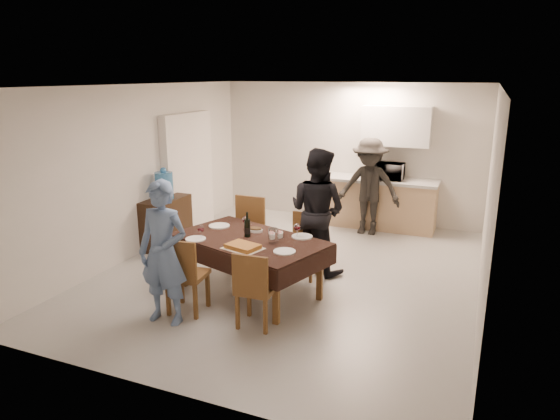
{
  "coord_description": "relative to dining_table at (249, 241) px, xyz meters",
  "views": [
    {
      "loc": [
        2.39,
        -6.2,
        2.74
      ],
      "look_at": [
        -0.04,
        -0.3,
        1.0
      ],
      "focal_mm": 32.0,
      "sensor_mm": 36.0,
      "label": 1
    }
  ],
  "objects": [
    {
      "name": "plate_near_right",
      "position": [
        0.6,
        -0.3,
        0.04
      ],
      "size": [
        0.26,
        0.26,
        0.02
      ],
      "primitive_type": "cylinder",
      "color": "white",
      "rests_on": "dining_table"
    },
    {
      "name": "mushroom_dish",
      "position": [
        -0.05,
        0.28,
        0.05
      ],
      "size": [
        0.19,
        0.19,
        0.03
      ],
      "primitive_type": "cylinder",
      "color": "white",
      "rests_on": "dining_table"
    },
    {
      "name": "chair_far_left",
      "position": [
        -0.45,
        0.65,
        -0.08
      ],
      "size": [
        0.47,
        0.47,
        0.56
      ],
      "rotation": [
        0.0,
        0.0,
        3.14
      ],
      "color": "brown",
      "rests_on": "floor"
    },
    {
      "name": "water_pitcher",
      "position": [
        0.35,
        -0.05,
        0.13
      ],
      "size": [
        0.12,
        0.12,
        0.18
      ],
      "primitive_type": "cylinder",
      "color": "white",
      "rests_on": "dining_table"
    },
    {
      "name": "wine_bottle",
      "position": [
        -0.05,
        0.05,
        0.2
      ],
      "size": [
        0.08,
        0.08,
        0.32
      ],
      "primitive_type": null,
      "color": "black",
      "rests_on": "dining_table"
    },
    {
      "name": "kitchen_worktop",
      "position": [
        0.85,
        3.5,
        0.18
      ],
      "size": [
        2.24,
        0.64,
        0.05
      ],
      "primitive_type": "cube",
      "color": "#AAAAA5",
      "rests_on": "kitchen_base_cabinet"
    },
    {
      "name": "plate_near_left",
      "position": [
        -0.6,
        -0.3,
        0.04
      ],
      "size": [
        0.26,
        0.26,
        0.01
      ],
      "primitive_type": "cylinder",
      "color": "white",
      "rests_on": "dining_table"
    },
    {
      "name": "microwave",
      "position": [
        1.08,
        3.5,
        0.35
      ],
      "size": [
        0.54,
        0.37,
        0.3
      ],
      "primitive_type": "imported",
      "rotation": [
        0.0,
        0.0,
        3.14
      ],
      "color": "silver",
      "rests_on": "kitchen_worktop"
    },
    {
      "name": "console",
      "position": [
        -2.03,
        1.1,
        -0.3
      ],
      "size": [
        0.44,
        0.88,
        0.81
      ],
      "primitive_type": "cube",
      "color": "black",
      "rests_on": "floor"
    },
    {
      "name": "plate_far_right",
      "position": [
        0.6,
        0.3,
        0.04
      ],
      "size": [
        0.27,
        0.27,
        0.02
      ],
      "primitive_type": "cylinder",
      "color": "white",
      "rests_on": "dining_table"
    },
    {
      "name": "ceiling",
      "position": [
        0.25,
        0.82,
        1.89
      ],
      "size": [
        5.0,
        6.0,
        0.02
      ],
      "primitive_type": "cube",
      "color": "white",
      "rests_on": "wall_back"
    },
    {
      "name": "plate_far_left",
      "position": [
        -0.6,
        0.3,
        0.04
      ],
      "size": [
        0.28,
        0.28,
        0.02
      ],
      "primitive_type": "cylinder",
      "color": "white",
      "rests_on": "dining_table"
    },
    {
      "name": "chair_near_right",
      "position": [
        0.45,
        -0.84,
        -0.16
      ],
      "size": [
        0.43,
        0.43,
        0.48
      ],
      "rotation": [
        0.0,
        0.0,
        0.05
      ],
      "color": "brown",
      "rests_on": "floor"
    },
    {
      "name": "wall_back",
      "position": [
        0.25,
        3.82,
        0.59
      ],
      "size": [
        5.0,
        0.02,
        2.6
      ],
      "primitive_type": "cube",
      "color": "silver",
      "rests_on": "floor"
    },
    {
      "name": "person_kitchen",
      "position": [
        0.83,
        3.05,
        0.14
      ],
      "size": [
        1.09,
        0.63,
        1.69
      ],
      "primitive_type": "imported",
      "color": "black",
      "rests_on": "floor"
    },
    {
      "name": "stub_partition",
      "position": [
        -2.17,
        2.02,
        0.34
      ],
      "size": [
        0.15,
        1.4,
        2.1
      ],
      "primitive_type": "cube",
      "color": "white",
      "rests_on": "floor"
    },
    {
      "name": "dining_table",
      "position": [
        0.0,
        0.0,
        0.0
      ],
      "size": [
        2.14,
        1.64,
        0.74
      ],
      "rotation": [
        0.0,
        0.0,
        -0.32
      ],
      "color": "black",
      "rests_on": "floor"
    },
    {
      "name": "floor",
      "position": [
        0.25,
        0.82,
        -0.71
      ],
      "size": [
        5.0,
        6.0,
        0.02
      ],
      "primitive_type": "cube",
      "color": "#A0A09C",
      "rests_on": "ground"
    },
    {
      "name": "person_near",
      "position": [
        -0.55,
        -1.05,
        0.12
      ],
      "size": [
        0.62,
        0.42,
        1.64
      ],
      "primitive_type": "imported",
      "rotation": [
        0.0,
        0.0,
        0.04
      ],
      "color": "#5C79A5",
      "rests_on": "floor"
    },
    {
      "name": "wine_glass_a",
      "position": [
        -0.55,
        -0.25,
        0.13
      ],
      "size": [
        0.08,
        0.08,
        0.19
      ],
      "primitive_type": null,
      "color": "white",
      "rests_on": "dining_table"
    },
    {
      "name": "chair_far_right",
      "position": [
        0.45,
        0.67,
        -0.16
      ],
      "size": [
        0.43,
        0.43,
        0.48
      ],
      "rotation": [
        0.0,
        0.0,
        3.2
      ],
      "color": "brown",
      "rests_on": "floor"
    },
    {
      "name": "wine_glass_c",
      "position": [
        -0.2,
        0.3,
        0.13
      ],
      "size": [
        0.09,
        0.09,
        0.19
      ],
      "primitive_type": null,
      "color": "white",
      "rests_on": "dining_table"
    },
    {
      "name": "chair_near_left",
      "position": [
        -0.45,
        -0.84,
        -0.13
      ],
      "size": [
        0.47,
        0.48,
        0.51
      ],
      "rotation": [
        0.0,
        0.0,
        0.11
      ],
      "color": "brown",
      "rests_on": "floor"
    },
    {
      "name": "salad_bowl",
      "position": [
        0.3,
        0.18,
        0.07
      ],
      "size": [
        0.16,
        0.16,
        0.06
      ],
      "primitive_type": "cylinder",
      "color": "white",
      "rests_on": "dining_table"
    },
    {
      "name": "water_jug",
      "position": [
        -2.03,
        1.1,
        0.32
      ],
      "size": [
        0.29,
        0.29,
        0.43
      ],
      "primitive_type": "cylinder",
      "color": "#408CCE",
      "rests_on": "console"
    },
    {
      "name": "wall_left",
      "position": [
        -2.25,
        0.82,
        0.59
      ],
      "size": [
        0.02,
        6.0,
        2.6
      ],
      "primitive_type": "cube",
      "color": "silver",
      "rests_on": "floor"
    },
    {
      "name": "upper_cabinet",
      "position": [
        1.15,
        3.64,
        1.14
      ],
      "size": [
        1.2,
        0.34,
        0.7
      ],
      "primitive_type": "cube",
      "color": "silver",
      "rests_on": "wall_back"
    },
    {
      "name": "kitchen_base_cabinet",
      "position": [
        0.85,
        3.5,
        -0.28
      ],
      "size": [
        2.2,
        0.6,
        0.86
      ],
      "primitive_type": "cube",
      "color": "tan",
      "rests_on": "floor"
    },
    {
      "name": "savoury_tart",
      "position": [
        0.1,
        -0.38,
        0.06
      ],
      "size": [
        0.51,
        0.43,
        0.06
      ],
      "primitive_type": "cube",
      "rotation": [
        0.0,
        0.0,
        -0.26
      ],
      "color": "#BC8237",
      "rests_on": "dining_table"
    },
    {
      "name": "wall_front",
      "position": [
        0.25,
        -2.18,
        0.59
      ],
      "size": [
        5.0,
        0.02,
        2.6
      ],
      "primitive_type": "cube",
      "color": "silver",
      "rests_on": "floor"
    },
    {
      "name": "wall_right",
      "position": [
        2.75,
        0.82,
        0.59
      ],
      "size": [
        0.02,
        6.0,
        2.6
      ],
      "primitive_type": "cube",
      "color": "silver",
      "rests_on": "floor"
    },
    {
      "name": "person_far",
      "position": [
        0.55,
        1.05,
        0.18
      ],
      "size": [
        1.0,
        0.86,
        1.78
      ],
      "primitive_type": "imported",
      "rotation": [
        0.0,
        0.0,
        2.89
      ],
      "color": "black",
      "rests_on": "floor"
    },
    {
      "name": "wine_glass_b",
      "position": [
        0.55,
        0.25,
        0.13
      ],
      "size": [
        0.09,
        0.09,
        0.19
      ],
      "primitive_type": null,
      "color": "white",
      "rests_on": "dining_table"
    }
  ]
}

